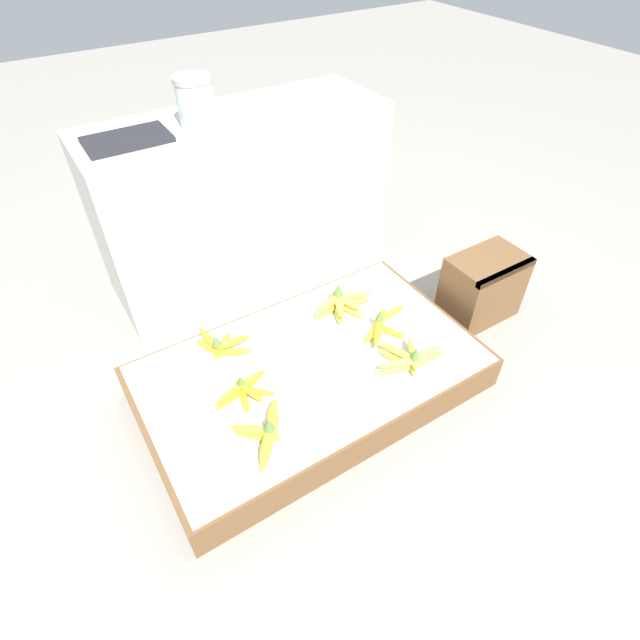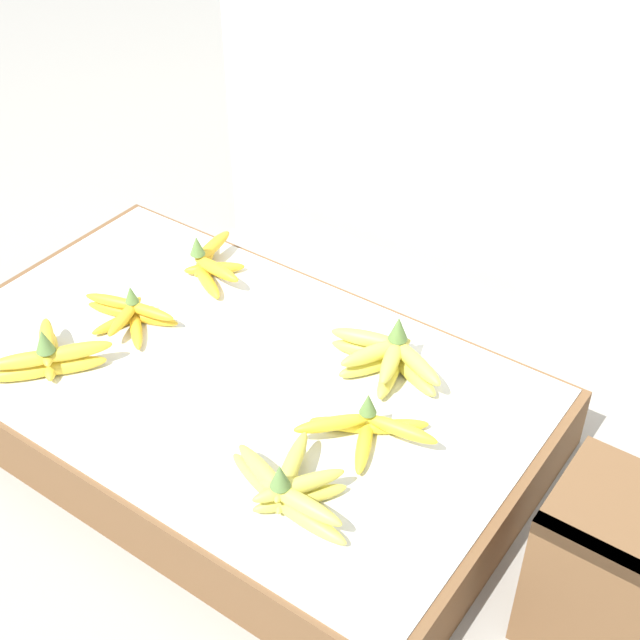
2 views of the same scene
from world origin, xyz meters
name	(u,v)px [view 1 (image 1 of 2)]	position (x,y,z in m)	size (l,w,h in m)	color
ground_plane	(311,388)	(0.00, 0.00, 0.00)	(10.00, 10.00, 0.00)	gray
display_platform	(311,376)	(0.00, 0.00, 0.07)	(1.18, 0.70, 0.14)	brown
back_vendor_table	(244,201)	(0.15, 0.78, 0.36)	(1.20, 0.43, 0.72)	beige
wooden_crate	(482,287)	(0.82, -0.02, 0.14)	(0.31, 0.20, 0.29)	brown
banana_bunch_front_left	(265,433)	(-0.28, -0.19, 0.17)	(0.19, 0.21, 0.11)	gold
banana_bunch_front_midleft	(409,359)	(0.29, -0.19, 0.17)	(0.27, 0.18, 0.10)	#DBCC4C
banana_bunch_middle_left	(244,390)	(-0.26, 0.00, 0.16)	(0.21, 0.14, 0.09)	gold
banana_bunch_middle_midleft	(382,325)	(0.31, 0.00, 0.16)	(0.23, 0.19, 0.09)	yellow
banana_bunch_back_left	(221,345)	(-0.24, 0.22, 0.17)	(0.18, 0.19, 0.10)	gold
banana_bunch_back_midleft	(341,304)	(0.25, 0.18, 0.17)	(0.26, 0.16, 0.11)	#DBCC4C
glass_jar	(195,102)	(-0.01, 0.75, 0.81)	(0.14, 0.14, 0.17)	silver
foam_tray_white	(279,107)	(0.32, 0.75, 0.73)	(0.24, 0.16, 0.02)	white
foam_tray_dark	(127,139)	(-0.27, 0.76, 0.73)	(0.29, 0.18, 0.02)	#232328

